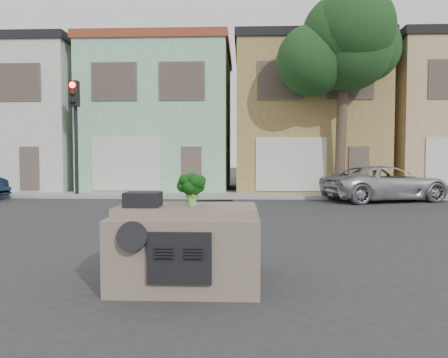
{
  "coord_description": "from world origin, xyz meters",
  "views": [
    {
      "loc": [
        0.78,
        -9.22,
        1.81
      ],
      "look_at": [
        0.36,
        0.5,
        1.3
      ],
      "focal_mm": 35.0,
      "sensor_mm": 36.0,
      "label": 1
    }
  ],
  "objects": [
    {
      "name": "broccoli",
      "position": [
        0.08,
        -3.23,
        1.36
      ],
      "size": [
        0.5,
        0.5,
        0.47
      ],
      "primitive_type": "cube",
      "rotation": [
        0.0,
        0.0,
        1.19
      ],
      "color": "black",
      "rests_on": "car_dashboard"
    },
    {
      "name": "townhouse_tan",
      "position": [
        4.0,
        14.5,
        3.77
      ],
      "size": [
        7.2,
        8.2,
        7.55
      ],
      "primitive_type": "cube",
      "color": "#9C8147",
      "rests_on": "ground"
    },
    {
      "name": "traffic_signal",
      "position": [
        -6.5,
        9.5,
        2.55
      ],
      "size": [
        0.4,
        0.4,
        5.1
      ],
      "primitive_type": "cube",
      "color": "black",
      "rests_on": "ground"
    },
    {
      "name": "townhouse_mint",
      "position": [
        -3.5,
        14.5,
        3.77
      ],
      "size": [
        7.2,
        8.2,
        7.55
      ],
      "primitive_type": "cube",
      "color": "#8EC9A2",
      "rests_on": "ground"
    },
    {
      "name": "instrument_hump",
      "position": [
        -0.58,
        -3.35,
        1.22
      ],
      "size": [
        0.48,
        0.38,
        0.2
      ],
      "primitive_type": "cube",
      "color": "black",
      "rests_on": "car_dashboard"
    },
    {
      "name": "townhouse_beige",
      "position": [
        11.5,
        14.5,
        3.77
      ],
      "size": [
        7.2,
        8.2,
        7.55
      ],
      "primitive_type": "cube",
      "color": "tan",
      "rests_on": "ground"
    },
    {
      "name": "wiper_arm",
      "position": [
        0.28,
        -2.62,
        1.13
      ],
      "size": [
        0.69,
        0.15,
        0.02
      ],
      "primitive_type": "cube",
      "rotation": [
        0.0,
        0.0,
        0.17
      ],
      "color": "black",
      "rests_on": "car_dashboard"
    },
    {
      "name": "silver_pickup",
      "position": [
        6.56,
        8.59,
        0.0
      ],
      "size": [
        5.56,
        3.71,
        1.42
      ],
      "primitive_type": "imported",
      "rotation": [
        0.0,
        0.0,
        1.86
      ],
      "color": "#B2B4B8",
      "rests_on": "ground"
    },
    {
      "name": "tree_near",
      "position": [
        5.0,
        9.8,
        4.25
      ],
      "size": [
        4.4,
        4.0,
        8.5
      ],
      "primitive_type": "cube",
      "color": "#1B3F1A",
      "rests_on": "ground"
    },
    {
      "name": "car_dashboard",
      "position": [
        0.0,
        -3.0,
        0.56
      ],
      "size": [
        2.0,
        1.8,
        1.12
      ],
      "primitive_type": "cube",
      "color": "#776757",
      "rests_on": "ground"
    },
    {
      "name": "townhouse_white",
      "position": [
        -11.0,
        14.5,
        3.77
      ],
      "size": [
        7.2,
        8.2,
        7.55
      ],
      "primitive_type": "cube",
      "color": "silver",
      "rests_on": "ground"
    },
    {
      "name": "ground_plane",
      "position": [
        0.0,
        0.0,
        0.0
      ],
      "size": [
        120.0,
        120.0,
        0.0
      ],
      "primitive_type": "plane",
      "color": "#303033",
      "rests_on": "ground"
    },
    {
      "name": "sidewalk",
      "position": [
        0.0,
        10.5,
        0.07
      ],
      "size": [
        40.0,
        3.0,
        0.15
      ],
      "primitive_type": "cube",
      "color": "gray",
      "rests_on": "ground"
    }
  ]
}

